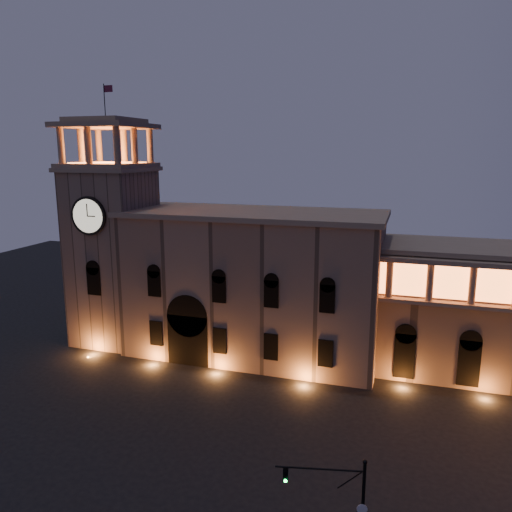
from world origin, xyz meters
name	(u,v)px	position (x,y,z in m)	size (l,w,h in m)	color
ground	(195,455)	(0.00, 0.00, 0.00)	(160.00, 160.00, 0.00)	black
government_building	(252,284)	(-2.08, 21.93, 8.77)	(30.80, 12.80, 17.60)	#856957
clock_tower	(113,246)	(-20.50, 20.98, 12.50)	(9.80, 9.80, 32.40)	#856957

